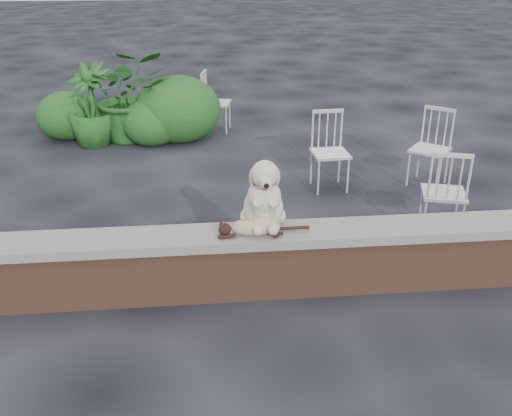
{
  "coord_description": "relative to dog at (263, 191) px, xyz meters",
  "views": [
    {
      "loc": [
        -1.23,
        -4.12,
        2.7
      ],
      "look_at": [
        -0.8,
        0.2,
        0.7
      ],
      "focal_mm": 39.78,
      "sensor_mm": 36.0,
      "label": 1
    }
  ],
  "objects": [
    {
      "name": "capstone",
      "position": [
        0.75,
        -0.1,
        -0.36
      ],
      "size": [
        6.2,
        0.4,
        0.08
      ],
      "primitive_type": "cube",
      "color": "slate",
      "rests_on": "brick_wall"
    },
    {
      "name": "chair_e",
      "position": [
        -0.23,
        4.66,
        -0.43
      ],
      "size": [
        0.67,
        0.67,
        0.94
      ],
      "primitive_type": null,
      "rotation": [
        0.0,
        0.0,
        1.36
      ],
      "color": "silver",
      "rests_on": "ground"
    },
    {
      "name": "cat",
      "position": [
        -0.08,
        -0.15,
        -0.24
      ],
      "size": [
        0.89,
        0.24,
        0.15
      ],
      "primitive_type": null,
      "rotation": [
        0.0,
        0.0,
        -0.03
      ],
      "color": "tan",
      "rests_on": "capstone"
    },
    {
      "name": "potted_plant_a",
      "position": [
        -1.55,
        4.35,
        -0.21
      ],
      "size": [
        1.36,
        1.21,
        1.38
      ],
      "primitive_type": "imported",
      "rotation": [
        0.0,
        0.0,
        0.11
      ],
      "color": "#154B1C",
      "rests_on": "ground"
    },
    {
      "name": "chair_c",
      "position": [
        1.92,
        0.8,
        -0.43
      ],
      "size": [
        0.69,
        0.69,
        0.94
      ],
      "primitive_type": null,
      "rotation": [
        0.0,
        0.0,
        2.86
      ],
      "color": "silver",
      "rests_on": "ground"
    },
    {
      "name": "potted_plant_b",
      "position": [
        -2.08,
        4.11,
        -0.3
      ],
      "size": [
        0.91,
        0.91,
        1.21
      ],
      "primitive_type": "imported",
      "rotation": [
        0.0,
        0.0,
        -0.49
      ],
      "color": "#154B1C",
      "rests_on": "ground"
    },
    {
      "name": "shrubbery",
      "position": [
        -1.29,
        4.32,
        -0.5
      ],
      "size": [
        2.83,
        1.29,
        1.02
      ],
      "color": "#154B1C",
      "rests_on": "ground"
    },
    {
      "name": "chair_d",
      "position": [
        2.29,
        2.12,
        -0.43
      ],
      "size": [
        0.79,
        0.79,
        0.94
      ],
      "primitive_type": null,
      "rotation": [
        0.0,
        0.0,
        -0.7
      ],
      "color": "silver",
      "rests_on": "ground"
    },
    {
      "name": "dog",
      "position": [
        0.0,
        0.0,
        0.0
      ],
      "size": [
        0.44,
        0.56,
        0.64
      ],
      "primitive_type": null,
      "rotation": [
        0.0,
        0.0,
        -0.03
      ],
      "color": "beige",
      "rests_on": "capstone"
    },
    {
      "name": "chair_b",
      "position": [
        1.04,
        2.1,
        -0.43
      ],
      "size": [
        0.59,
        0.59,
        0.94
      ],
      "primitive_type": null,
      "rotation": [
        0.0,
        0.0,
        0.06
      ],
      "color": "silver",
      "rests_on": "ground"
    },
    {
      "name": "brick_wall",
      "position": [
        0.75,
        -0.1,
        -0.65
      ],
      "size": [
        6.0,
        0.3,
        0.5
      ],
      "primitive_type": "cube",
      "color": "brown",
      "rests_on": "ground"
    },
    {
      "name": "ground",
      "position": [
        0.75,
        -0.1,
        -0.9
      ],
      "size": [
        60.0,
        60.0,
        0.0
      ],
      "primitive_type": "plane",
      "color": "black",
      "rests_on": "ground"
    }
  ]
}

